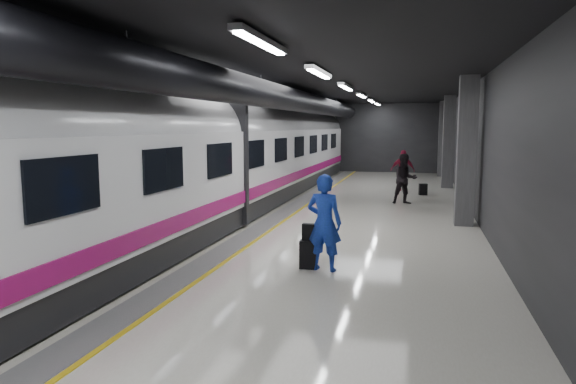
% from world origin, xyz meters
% --- Properties ---
extents(ground, '(40.00, 40.00, 0.00)m').
position_xyz_m(ground, '(0.00, 0.00, 0.00)').
color(ground, silver).
rests_on(ground, ground).
extents(platform_hall, '(10.02, 40.02, 4.51)m').
position_xyz_m(platform_hall, '(-0.29, 0.96, 3.54)').
color(platform_hall, black).
rests_on(platform_hall, ground).
extents(train, '(3.05, 38.00, 4.05)m').
position_xyz_m(train, '(-3.25, -0.00, 2.07)').
color(train, black).
rests_on(train, ground).
extents(traveler_main, '(0.80, 0.57, 2.03)m').
position_xyz_m(traveler_main, '(1.30, -3.96, 1.02)').
color(traveler_main, '#1A35C8').
rests_on(traveler_main, ground).
extents(suitcase_main, '(0.39, 0.26, 0.60)m').
position_xyz_m(suitcase_main, '(0.96, -3.91, 0.30)').
color(suitcase_main, black).
rests_on(suitcase_main, ground).
extents(shoulder_bag, '(0.27, 0.15, 0.36)m').
position_xyz_m(shoulder_bag, '(0.95, -3.89, 0.78)').
color(shoulder_bag, black).
rests_on(shoulder_bag, suitcase_main).
extents(traveler_far_a, '(1.13, 1.00, 1.95)m').
position_xyz_m(traveler_far_a, '(2.66, 5.92, 0.97)').
color(traveler_far_a, black).
rests_on(traveler_far_a, ground).
extents(traveler_far_b, '(1.17, 0.62, 1.90)m').
position_xyz_m(traveler_far_b, '(2.44, 10.33, 0.95)').
color(traveler_far_b, maroon).
rests_on(traveler_far_b, ground).
extents(suitcase_far, '(0.38, 0.29, 0.50)m').
position_xyz_m(suitcase_far, '(3.39, 8.86, 0.25)').
color(suitcase_far, black).
rests_on(suitcase_far, ground).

